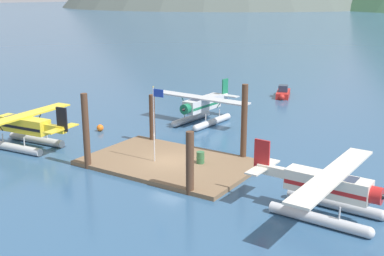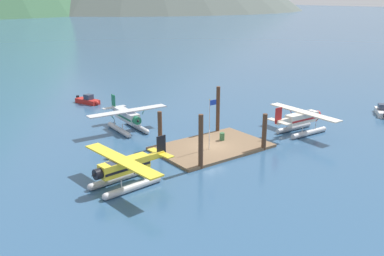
{
  "view_description": "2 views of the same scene",
  "coord_description": "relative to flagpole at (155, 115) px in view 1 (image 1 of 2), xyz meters",
  "views": [
    {
      "loc": [
        20.05,
        -27.84,
        12.3
      ],
      "look_at": [
        0.77,
        1.9,
        2.52
      ],
      "focal_mm": 45.56,
      "sensor_mm": 36.0,
      "label": 1
    },
    {
      "loc": [
        -28.64,
        -34.7,
        16.43
      ],
      "look_at": [
        -0.5,
        3.06,
        1.72
      ],
      "focal_mm": 39.82,
      "sensor_mm": 36.0,
      "label": 2
    }
  ],
  "objects": [
    {
      "name": "piling_near_right",
      "position": [
        5.09,
        -3.17,
        -1.77
      ],
      "size": [
        0.51,
        0.51,
        4.14
      ],
      "primitive_type": "cylinder",
      "color": "#4C3323",
      "rests_on": "ground"
    },
    {
      "name": "boat_red_open_north",
      "position": [
        -1.85,
        28.44,
        -3.35
      ],
      "size": [
        2.77,
        4.71,
        1.5
      ],
      "color": "#B2231E",
      "rests_on": "ground"
    },
    {
      "name": "fuel_drum",
      "position": [
        2.98,
        1.45,
        -3.09
      ],
      "size": [
        0.62,
        0.62,
        0.88
      ],
      "color": "#33663D",
      "rests_on": "dock_platform"
    },
    {
      "name": "flagpole",
      "position": [
        0.0,
        0.0,
        0.0
      ],
      "size": [
        0.95,
        0.1,
        5.64
      ],
      "color": "silver",
      "rests_on": "dock_platform"
    },
    {
      "name": "mooring_buoy",
      "position": [
        -9.96,
        4.61,
        -3.52
      ],
      "size": [
        0.64,
        0.64,
        0.64
      ],
      "primitive_type": "sphere",
      "color": "orange",
      "rests_on": "ground"
    },
    {
      "name": "seaplane_silver_bow_left",
      "position": [
        -3.56,
        12.18,
        -2.26
      ],
      "size": [
        10.46,
        7.98,
        3.84
      ],
      "color": "#B7BABF",
      "rests_on": "ground"
    },
    {
      "name": "piling_near_left",
      "position": [
        -3.79,
        -3.21,
        -1.05
      ],
      "size": [
        0.48,
        0.48,
        5.56
      ],
      "primitive_type": "cylinder",
      "color": "#4C3323",
      "rests_on": "ground"
    },
    {
      "name": "piling_far_right",
      "position": [
        4.9,
        4.55,
        -0.89
      ],
      "size": [
        0.47,
        0.47,
        5.89
      ],
      "primitive_type": "cylinder",
      "color": "#4C3323",
      "rests_on": "ground"
    },
    {
      "name": "dock_platform",
      "position": [
        0.78,
        0.63,
        -3.68
      ],
      "size": [
        12.39,
        8.04,
        0.3
      ],
      "primitive_type": "cube",
      "color": "brown",
      "rests_on": "ground"
    },
    {
      "name": "seaplane_yellow_port_aft",
      "position": [
        -11.76,
        -2.38,
        -2.26
      ],
      "size": [
        7.96,
        10.48,
        3.84
      ],
      "color": "#B7BABF",
      "rests_on": "ground"
    },
    {
      "name": "piling_far_left",
      "position": [
        -3.67,
        4.38,
        -1.74
      ],
      "size": [
        0.49,
        0.49,
        4.18
      ],
      "primitive_type": "cylinder",
      "color": "#4C3323",
      "rests_on": "ground"
    },
    {
      "name": "ground_plane",
      "position": [
        0.78,
        0.63,
        -3.83
      ],
      "size": [
        1200.0,
        1200.0,
        0.0
      ],
      "primitive_type": "plane",
      "color": "#2D5175"
    },
    {
      "name": "seaplane_cream_stbd_aft",
      "position": [
        13.36,
        -1.61,
        -2.26
      ],
      "size": [
        7.98,
        10.44,
        3.84
      ],
      "color": "#B7BABF",
      "rests_on": "ground"
    }
  ]
}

